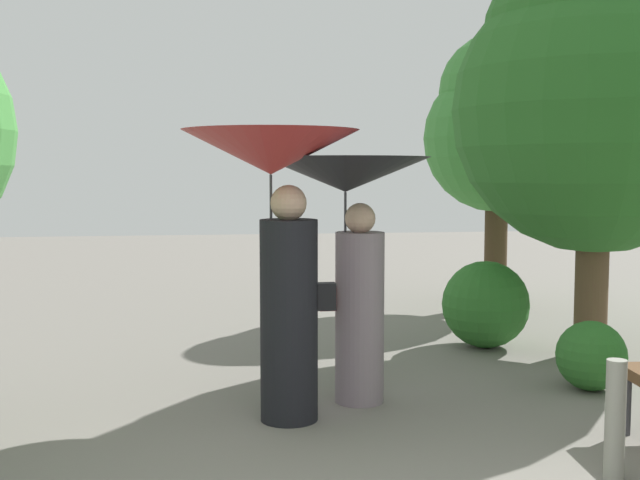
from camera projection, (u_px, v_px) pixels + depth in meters
The scene contains 7 objects.
person_left at pixel (277, 210), 5.81m from camera, with size 1.29×1.29×2.14m.
person_right at pixel (350, 218), 6.29m from camera, with size 1.34×1.34×1.95m.
tree_near_right at pixel (597, 88), 7.82m from camera, with size 2.81×2.81×4.21m.
tree_mid_right at pixel (498, 124), 10.64m from camera, with size 1.97×1.97×3.67m.
bush_path_left at pixel (486, 304), 8.35m from camera, with size 0.91×0.91×0.91m, color #2D6B28.
bush_behind_bench at pixel (591, 356), 6.73m from camera, with size 0.59×0.59×0.59m, color #2D6B28.
path_marker_post at pixel (615, 420), 4.75m from camera, with size 0.12×0.12×0.73m, color gray.
Camera 1 is at (-0.90, -3.22, 1.85)m, focal length 44.96 mm.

